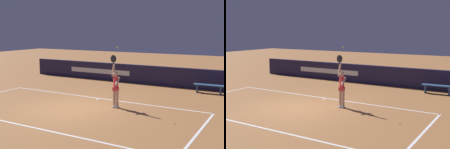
{
  "view_description": "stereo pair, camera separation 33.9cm",
  "coord_description": "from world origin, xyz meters",
  "views": [
    {
      "loc": [
        7.94,
        -10.52,
        3.54
      ],
      "look_at": [
        1.54,
        0.79,
        1.54
      ],
      "focal_mm": 47.88,
      "sensor_mm": 36.0,
      "label": 1
    },
    {
      "loc": [
        8.23,
        -10.35,
        3.54
      ],
      "look_at": [
        1.54,
        0.79,
        1.54
      ],
      "focal_mm": 47.88,
      "sensor_mm": 36.0,
      "label": 2
    }
  ],
  "objects": [
    {
      "name": "tennis_player",
      "position": [
        1.59,
        1.01,
        0.99
      ],
      "size": [
        0.45,
        0.49,
        2.39
      ],
      "color": "tan",
      "rests_on": "ground"
    },
    {
      "name": "court_lines",
      "position": [
        0.0,
        -0.35,
        0.0
      ],
      "size": [
        11.45,
        5.15,
        0.0
      ],
      "color": "white",
      "rests_on": "ground"
    },
    {
      "name": "tennis_ball",
      "position": [
        1.77,
        0.82,
        2.74
      ],
      "size": [
        0.07,
        0.07,
        0.07
      ],
      "color": "#C6DA30"
    },
    {
      "name": "courtside_bench_near",
      "position": [
        4.63,
        6.17,
        0.38
      ],
      "size": [
        1.66,
        0.43,
        0.49
      ],
      "color": "#315789",
      "rests_on": "ground"
    },
    {
      "name": "ground_plane",
      "position": [
        0.0,
        0.0,
        0.0
      ],
      "size": [
        60.0,
        60.0,
        0.0
      ],
      "primitive_type": "plane",
      "color": "#9F6538"
    },
    {
      "name": "back_wall",
      "position": [
        -0.01,
        7.06,
        0.6
      ],
      "size": [
        17.0,
        0.26,
        1.21
      ],
      "color": "#201E3F",
      "rests_on": "ground"
    }
  ]
}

